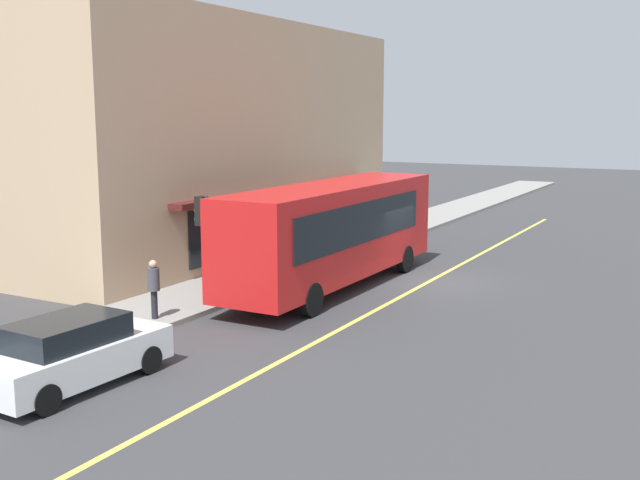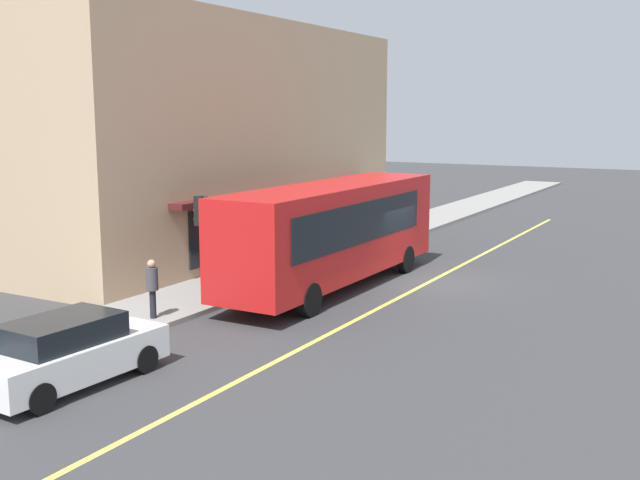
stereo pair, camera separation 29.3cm
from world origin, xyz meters
The scene contains 9 objects.
ground centered at (0.00, 0.00, 0.00)m, with size 120.00×120.00×0.00m, color #38383A.
sidewalk centered at (0.00, 5.59, 0.07)m, with size 80.00×2.98×0.15m, color gray.
lane_centre_stripe centered at (0.00, 0.00, 0.00)m, with size 36.00×0.16×0.01m, color #D8D14C.
storefront_building centered at (1.56, 11.97, 4.75)m, with size 20.07×10.39×9.52m.
bus centered at (-2.50, 2.49, 1.99)m, with size 11.13×2.61×3.50m.
traffic_light centered at (-6.39, 4.94, 2.53)m, with size 0.30×0.52×3.20m.
car_white centered at (-13.47, 3.05, 0.74)m, with size 4.37×2.01×1.52m.
pedestrian_near_storefront centered at (-8.85, 4.80, 1.15)m, with size 0.34×0.34×1.67m.
pedestrian_at_corner centered at (-1.20, 6.21, 1.12)m, with size 0.34×0.34×1.63m.
Camera 2 is at (-24.41, -9.42, 5.83)m, focal length 42.48 mm.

